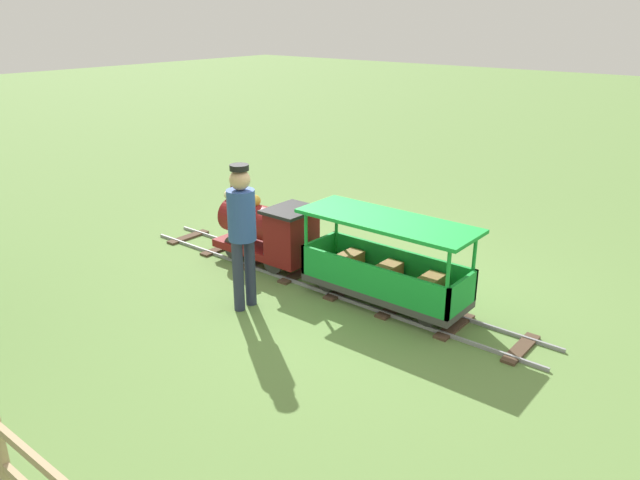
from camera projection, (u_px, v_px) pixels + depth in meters
The scene contains 5 objects.
ground_plane at pixel (340, 289), 7.25m from camera, with size 60.00×60.00×0.00m, color #608442.
track at pixel (322, 282), 7.41m from camera, with size 0.67×5.70×0.04m.
locomotive at pixel (268, 230), 7.76m from camera, with size 0.63×1.45×1.00m.
passenger_car at pixel (385, 269), 6.73m from camera, with size 0.73×2.00×0.97m.
conductor_person at pixel (242, 226), 6.48m from camera, with size 0.30×0.30×1.62m.
Camera 1 is at (-5.26, -3.97, 3.09)m, focal length 34.29 mm.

